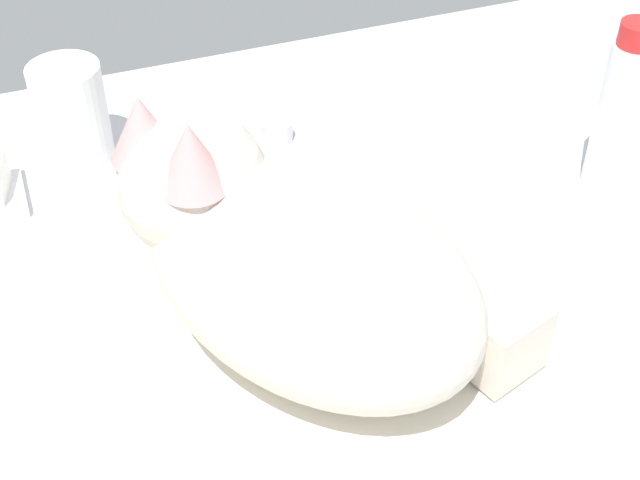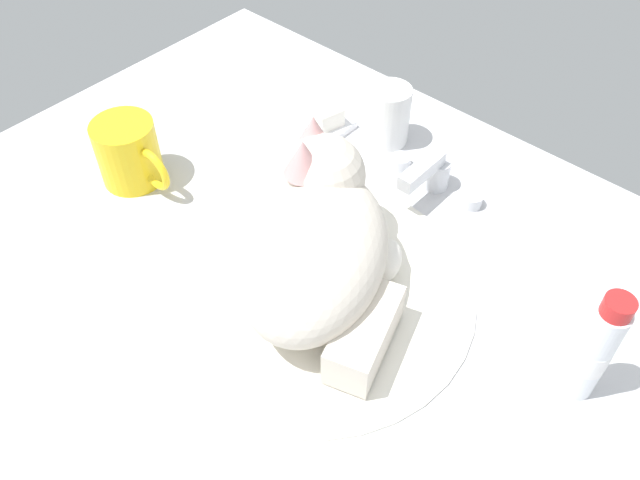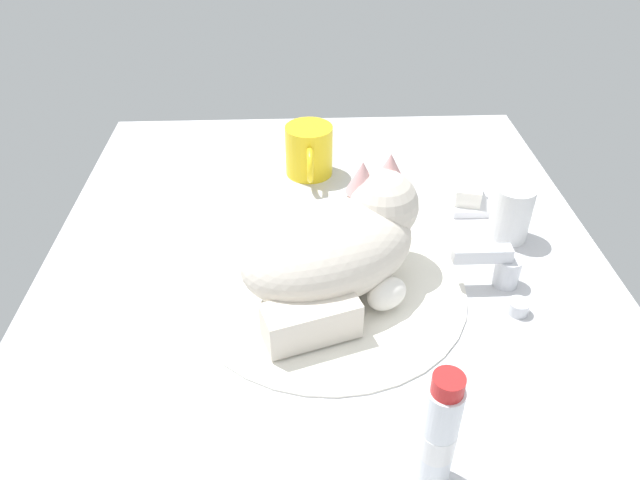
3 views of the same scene
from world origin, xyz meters
TOP-DOWN VIEW (x-y plane):
  - ground_plane at (0.00, 0.00)cm, footprint 110.00×82.50cm
  - sink_basin at (0.00, 0.00)cm, footprint 37.86×37.86cm
  - faucet at (0.00, 23.52)cm, footprint 14.45×9.77cm
  - cat at (-0.64, 1.51)cm, footprint 26.53×29.10cm
  - coffee_mug at (-31.72, -1.72)cm, footprint 12.58×8.35cm
  - rinse_cup at (-11.00, 28.09)cm, footprint 6.02×6.02cm
  - soap_dish at (-20.60, 24.25)cm, footprint 9.00×6.40cm
  - soap_bar at (-20.60, 24.25)cm, footprint 7.57×5.55cm
  - toothpaste_bottle at (28.89, 8.70)cm, footprint 3.50×3.50cm

SIDE VIEW (x-z plane):
  - ground_plane at x=0.00cm, z-range -3.00..0.00cm
  - sink_basin at x=0.00cm, z-range 0.00..0.66cm
  - soap_dish at x=-20.60cm, z-range 0.00..1.20cm
  - soap_bar at x=-20.60cm, z-range 1.20..3.98cm
  - faucet at x=0.00cm, z-range -0.44..5.88cm
  - rinse_cup at x=-11.00cm, z-range 0.00..8.79cm
  - coffee_mug at x=-31.72cm, z-range 0.00..9.02cm
  - toothpaste_bottle at x=28.89cm, z-range -0.48..14.25cm
  - cat at x=-0.64cm, z-range -0.68..15.12cm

